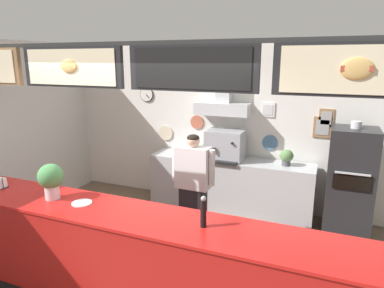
% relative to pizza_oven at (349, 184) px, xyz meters
% --- Properties ---
extents(ground_plane, '(6.82, 6.82, 0.00)m').
position_rel_pizza_oven_xyz_m(ground_plane, '(-2.16, -2.04, -0.81)').
color(ground_plane, brown).
extents(back_wall_assembly, '(5.68, 2.95, 2.83)m').
position_rel_pizza_oven_xyz_m(back_wall_assembly, '(-2.16, 0.40, 0.69)').
color(back_wall_assembly, '#9E9E99').
rests_on(back_wall_assembly, ground_plane).
extents(service_counter, '(4.83, 0.68, 1.06)m').
position_rel_pizza_oven_xyz_m(service_counter, '(-2.16, -2.45, -0.28)').
color(service_counter, '#B21916').
rests_on(service_counter, ground_plane).
extents(back_prep_counter, '(2.72, 0.55, 0.93)m').
position_rel_pizza_oven_xyz_m(back_prep_counter, '(-1.81, 0.17, -0.35)').
color(back_prep_counter, '#B7BABF').
rests_on(back_prep_counter, ground_plane).
extents(pizza_oven, '(0.62, 0.64, 1.72)m').
position_rel_pizza_oven_xyz_m(pizza_oven, '(0.00, 0.00, 0.00)').
color(pizza_oven, '#232326').
rests_on(pizza_oven, ground_plane).
extents(shop_worker, '(0.61, 0.23, 1.60)m').
position_rel_pizza_oven_xyz_m(shop_worker, '(-1.95, -1.11, 0.03)').
color(shop_worker, '#232328').
rests_on(shop_worker, ground_plane).
extents(espresso_machine, '(0.60, 0.51, 0.49)m').
position_rel_pizza_oven_xyz_m(espresso_machine, '(-1.89, 0.14, 0.35)').
color(espresso_machine, '#A3A5AD').
rests_on(espresso_machine, back_prep_counter).
extents(potted_thyme, '(0.21, 0.21, 0.25)m').
position_rel_pizza_oven_xyz_m(potted_thyme, '(-0.91, 0.18, 0.26)').
color(potted_thyme, '#4C4C51').
rests_on(potted_thyme, back_prep_counter).
extents(potted_basil, '(0.21, 0.21, 0.24)m').
position_rel_pizza_oven_xyz_m(potted_basil, '(-2.22, 0.17, 0.25)').
color(potted_basil, '#9E563D').
rests_on(potted_basil, back_prep_counter).
extents(basil_vase, '(0.27, 0.27, 0.39)m').
position_rel_pizza_oven_xyz_m(basil_vase, '(-3.06, -2.45, 0.47)').
color(basil_vase, silver).
rests_on(basil_vase, service_counter).
extents(condiment_plate, '(0.21, 0.21, 0.01)m').
position_rel_pizza_oven_xyz_m(condiment_plate, '(-2.68, -2.44, 0.25)').
color(condiment_plate, white).
rests_on(condiment_plate, service_counter).
extents(pepper_grinder, '(0.06, 0.06, 0.30)m').
position_rel_pizza_oven_xyz_m(pepper_grinder, '(-1.32, -2.44, 0.39)').
color(pepper_grinder, black).
rests_on(pepper_grinder, service_counter).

